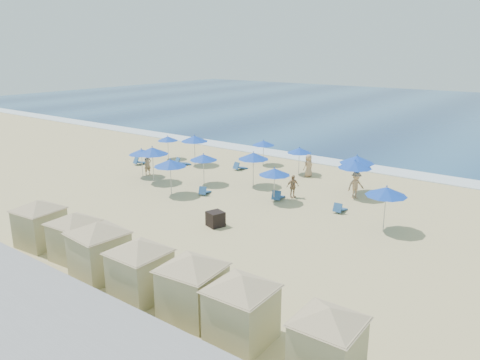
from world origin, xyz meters
name	(u,v)px	position (x,y,z in m)	size (l,w,h in m)	color
ground	(207,207)	(0.00, 0.00, 0.00)	(160.00, 160.00, 0.00)	tan
ocean	(442,113)	(0.00, 55.00, 0.03)	(160.00, 80.00, 0.06)	navy
surf_line	(322,161)	(0.00, 15.50, 0.04)	(160.00, 2.50, 0.08)	white
trash_bin	(215,219)	(2.57, -2.24, 0.42)	(0.85, 0.85, 0.85)	black
cabana_0	(39,217)	(-2.75, -9.63, 1.52)	(4.23, 4.23, 2.66)	tan
cabana_1	(74,230)	(0.01, -9.49, 1.46)	(4.05, 4.05, 2.55)	tan
cabana_2	(99,242)	(2.41, -9.88, 1.60)	(4.45, 4.45, 2.80)	tan
cabana_3	(140,261)	(5.18, -10.00, 1.55)	(4.31, 4.31, 2.70)	tan
cabana_4	(192,278)	(7.83, -9.79, 1.57)	(4.35, 4.35, 2.74)	tan
cabana_5	(242,300)	(10.16, -9.89, 1.54)	(4.30, 4.30, 2.70)	tan
cabana_6	(328,333)	(13.32, -9.75, 1.47)	(4.08, 4.08, 2.56)	tan
umbrella_0	(168,139)	(-11.57, 7.96, 1.84)	(1.86, 1.86, 2.12)	#A5A8AD
umbrella_1	(141,152)	(-8.82, 2.45, 1.95)	(1.98, 1.98, 2.25)	#A5A8AD
umbrella_2	(194,139)	(-8.11, 7.74, 2.27)	(2.30, 2.30, 2.62)	#A5A8AD
umbrella_3	(152,151)	(-7.01, 1.96, 2.36)	(2.39, 2.39, 2.72)	#A5A8AD
umbrella_4	(263,143)	(-3.45, 11.31, 1.89)	(1.91, 1.91, 2.18)	#A5A8AD
umbrella_5	(203,157)	(-3.60, 3.79, 2.01)	(2.04, 2.04, 2.32)	#A5A8AD
umbrella_6	(170,163)	(-3.69, 0.50, 2.21)	(2.24, 2.24, 2.54)	#A5A8AD
umbrella_7	(253,156)	(-0.44, 5.63, 2.20)	(2.23, 2.23, 2.54)	#A5A8AD
umbrella_8	(275,172)	(2.81, 3.42, 2.02)	(2.04, 2.04, 2.33)	#A5A8AD
umbrella_9	(357,160)	(6.19, 8.51, 2.34)	(2.37, 2.37, 2.70)	#A5A8AD
umbrella_10	(355,164)	(6.49, 7.55, 2.23)	(2.26, 2.26, 2.57)	#A5A8AD
umbrella_11	(386,191)	(10.34, 2.91, 2.23)	(2.26, 2.26, 2.57)	#A5A8AD
umbrella_12	(299,150)	(0.56, 10.47, 1.91)	(1.94, 1.94, 2.21)	#A5A8AD
beach_chair_0	(140,162)	(-11.93, 4.87, 0.25)	(0.83, 1.38, 0.71)	#244E85
beach_chair_1	(181,163)	(-8.83, 6.78, 0.26)	(1.06, 1.48, 0.74)	#244E85
beach_chair_2	(239,167)	(-4.01, 8.63, 0.24)	(0.78, 1.34, 0.69)	#244E85
beach_chair_3	(204,191)	(-1.84, 1.82, 0.22)	(0.87, 1.27, 0.64)	#244E85
beach_chair_4	(278,196)	(2.82, 3.87, 0.25)	(0.92, 1.42, 0.72)	#244E85
beach_chair_5	(339,209)	(7.13, 4.13, 0.23)	(0.58, 1.20, 0.65)	#244E85
beachgoer_0	(148,164)	(-8.79, 2.98, 0.85)	(0.62, 0.40, 1.69)	tan
beachgoer_1	(293,186)	(3.33, 4.88, 0.78)	(0.92, 0.38, 1.56)	tan
beachgoer_2	(356,185)	(6.77, 7.26, 0.91)	(1.18, 0.68, 1.83)	tan
beachgoer_3	(308,166)	(1.58, 10.18, 0.88)	(0.86, 0.56, 1.75)	tan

